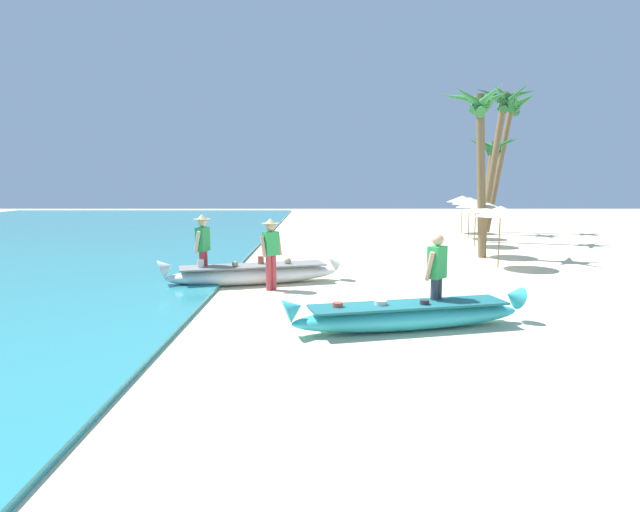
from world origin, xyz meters
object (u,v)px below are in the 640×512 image
(boat_cyan_foreground, at_px, (411,315))
(palm_tree_leaning_seaward, at_px, (505,117))
(person_tourist_customer, at_px, (439,274))
(palm_tree_tall_inland, at_px, (512,120))
(palm_tree_mid_cluster, at_px, (482,122))
(person_vendor_hatted, at_px, (273,249))
(boat_white_midground, at_px, (256,273))
(person_vendor_assistant, at_px, (206,244))
(palm_tree_far_behind, at_px, (495,153))

(boat_cyan_foreground, distance_m, palm_tree_leaning_seaward, 15.86)
(person_tourist_customer, xyz_separation_m, palm_tree_leaning_seaward, (5.56, 13.35, 4.39))
(palm_tree_tall_inland, distance_m, palm_tree_mid_cluster, 10.26)
(person_vendor_hatted, bearing_deg, person_tourist_customer, -42.65)
(palm_tree_mid_cluster, bearing_deg, person_tourist_customer, -110.43)
(boat_white_midground, xyz_separation_m, person_vendor_assistant, (-1.26, -0.16, 0.78))
(palm_tree_leaning_seaward, xyz_separation_m, palm_tree_far_behind, (0.79, 3.42, -1.35))
(person_vendor_hatted, bearing_deg, palm_tree_mid_cluster, 40.12)
(palm_tree_leaning_seaward, height_order, palm_tree_far_behind, palm_tree_leaning_seaward)
(person_tourist_customer, height_order, palm_tree_tall_inland, palm_tree_tall_inland)
(person_vendor_assistant, distance_m, palm_tree_leaning_seaward, 15.06)
(palm_tree_leaning_seaward, height_order, palm_tree_mid_cluster, palm_tree_leaning_seaward)
(person_vendor_hatted, xyz_separation_m, person_vendor_assistant, (-1.78, 0.57, 0.04))
(person_tourist_customer, relative_size, palm_tree_far_behind, 0.35)
(boat_cyan_foreground, bearing_deg, boat_white_midground, 128.40)
(person_vendor_assistant, bearing_deg, person_tourist_customer, -35.49)
(boat_white_midground, relative_size, palm_tree_leaning_seaward, 0.70)
(person_tourist_customer, xyz_separation_m, palm_tree_tall_inland, (7.47, 17.93, 4.77))
(person_vendor_assistant, bearing_deg, palm_tree_mid_cluster, 30.74)
(boat_cyan_foreground, relative_size, palm_tree_far_behind, 0.93)
(person_vendor_assistant, distance_m, palm_tree_mid_cluster, 10.38)
(boat_white_midground, relative_size, palm_tree_far_behind, 0.96)
(boat_cyan_foreground, height_order, person_vendor_hatted, person_vendor_hatted)
(boat_cyan_foreground, bearing_deg, person_tourist_customer, 32.84)
(palm_tree_mid_cluster, relative_size, palm_tree_far_behind, 1.20)
(person_vendor_hatted, bearing_deg, palm_tree_leaning_seaward, 48.96)
(palm_tree_leaning_seaward, bearing_deg, palm_tree_mid_cluster, -116.43)
(person_tourist_customer, height_order, palm_tree_leaning_seaward, palm_tree_leaning_seaward)
(boat_cyan_foreground, distance_m, palm_tree_tall_inland, 20.71)
(boat_cyan_foreground, xyz_separation_m, palm_tree_tall_inland, (8.03, 18.29, 5.47))
(boat_white_midground, distance_m, person_vendor_hatted, 1.17)
(boat_cyan_foreground, xyz_separation_m, person_vendor_assistant, (-4.58, 4.04, 0.80))
(palm_tree_mid_cluster, bearing_deg, palm_tree_far_behind, 68.93)
(boat_cyan_foreground, bearing_deg, palm_tree_mid_cluster, 67.21)
(person_vendor_hatted, xyz_separation_m, palm_tree_tall_inland, (10.83, 14.83, 4.71))
(person_vendor_hatted, relative_size, palm_tree_mid_cluster, 0.30)
(palm_tree_mid_cluster, bearing_deg, boat_white_midground, -145.90)
(person_tourist_customer, distance_m, palm_tree_far_behind, 18.19)
(boat_cyan_foreground, relative_size, person_tourist_customer, 2.69)
(palm_tree_far_behind, bearing_deg, boat_white_midground, -128.37)
(boat_cyan_foreground, relative_size, palm_tree_mid_cluster, 0.78)
(boat_cyan_foreground, relative_size, person_vendor_assistant, 2.51)
(palm_tree_leaning_seaward, bearing_deg, boat_cyan_foreground, -114.06)
(palm_tree_leaning_seaward, bearing_deg, person_tourist_customer, -112.60)
(palm_tree_mid_cluster, bearing_deg, person_vendor_assistant, -149.26)
(palm_tree_tall_inland, bearing_deg, palm_tree_far_behind, -134.09)
(boat_white_midground, xyz_separation_m, palm_tree_far_behind, (10.24, 12.94, 3.72))
(boat_cyan_foreground, distance_m, boat_white_midground, 5.36)
(boat_white_midground, bearing_deg, palm_tree_mid_cluster, 34.10)
(boat_cyan_foreground, relative_size, boat_white_midground, 0.97)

